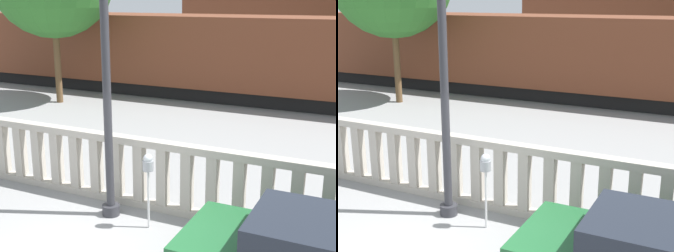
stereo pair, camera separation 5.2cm
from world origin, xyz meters
TOP-DOWN VIEW (x-y plane):
  - balustrade at (0.00, 2.46)m, footprint 13.86×0.24m
  - lamppost at (-0.31, 1.88)m, footprint 0.38×0.38m
  - parking_meter at (0.58, 1.73)m, footprint 0.19×0.19m
  - train_near at (-1.05, 13.02)m, footprint 24.52×3.15m

SIDE VIEW (x-z plane):
  - balustrade at x=0.00m, z-range 0.00..1.40m
  - parking_meter at x=0.58m, z-range 0.44..1.84m
  - train_near at x=-1.05m, z-range -0.21..3.68m
  - lamppost at x=-0.31m, z-range 0.41..6.63m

